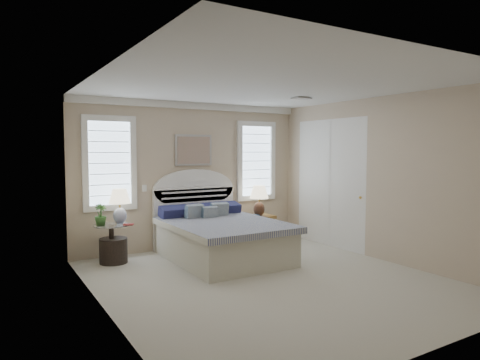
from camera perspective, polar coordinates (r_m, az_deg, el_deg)
name	(u,v)px	position (r m, az deg, el deg)	size (l,w,h in m)	color
floor	(269,280)	(6.17, 3.91, -13.18)	(4.50, 5.00, 0.01)	#B4AE9A
ceiling	(270,85)	(5.96, 4.03, 12.49)	(4.50, 5.00, 0.01)	silver
wall_back	(193,175)	(8.08, -6.29, 0.64)	(4.50, 0.02, 2.70)	beige
wall_left	(103,193)	(4.97, -17.76, -1.61)	(0.02, 5.00, 2.70)	beige
wall_right	(381,179)	(7.43, 18.31, 0.17)	(0.02, 5.00, 2.70)	beige
crown_molding	(193,106)	(8.07, -6.24, 9.81)	(4.50, 0.08, 0.12)	white
hvac_vent	(301,98)	(7.30, 8.19, 10.72)	(0.30, 0.20, 0.02)	#B2B2B2
switch_plate	(144,188)	(7.73, -12.63, -1.07)	(0.08, 0.01, 0.12)	white
window_left	(109,163)	(7.53, -17.01, 2.15)	(0.90, 0.06, 1.60)	silver
window_right	(256,161)	(8.73, 2.13, 2.56)	(0.90, 0.06, 1.60)	silver
painting	(194,150)	(8.03, -6.19, 3.98)	(0.74, 0.04, 0.58)	silver
closet_door	(330,183)	(8.26, 11.86, -0.39)	(0.02, 1.80, 2.40)	white
bed	(220,235)	(7.27, -2.74, -7.38)	(1.72, 2.28, 1.47)	beige
side_table_left	(112,240)	(7.23, -16.74, -7.61)	(0.56, 0.56, 0.63)	black
nightstand_right	(261,223)	(8.52, 2.76, -5.70)	(0.50, 0.40, 0.53)	brown
floor_pot	(114,251)	(7.28, -16.51, -9.01)	(0.44, 0.44, 0.40)	black
lamp_left	(120,202)	(7.20, -15.74, -2.87)	(0.41, 0.41, 0.57)	white
lamp_right	(259,197)	(8.39, 2.56, -2.31)	(0.39, 0.39, 0.60)	black
potted_plant	(101,215)	(7.15, -18.10, -4.41)	(0.19, 0.19, 0.34)	#3B7F32
books_left	(128,224)	(7.06, -14.66, -5.75)	(0.18, 0.16, 0.02)	maroon
books_right	(255,216)	(8.31, 1.99, -4.78)	(0.17, 0.12, 0.04)	maroon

